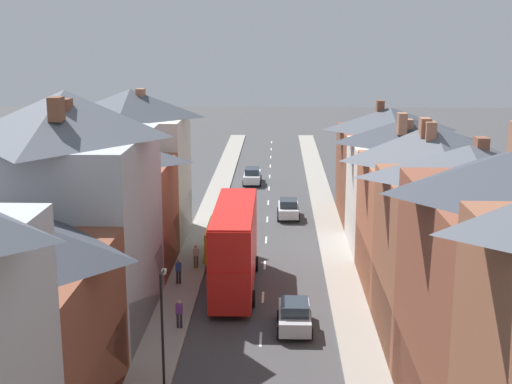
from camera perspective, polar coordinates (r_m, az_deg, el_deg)
The scene contains 14 objects.
pavement_left at distance 57.34m, azimuth -4.26°, elevation -3.15°, with size 2.20×104.00×0.14m, color gray.
pavement_right at distance 57.20m, azimuth 5.97°, elevation -3.23°, with size 2.20×104.00×0.14m, color gray.
centre_line_dashes at distance 55.15m, azimuth 0.82°, elevation -3.85°, with size 0.14×97.80×0.01m.
terrace_row_left at distance 34.11m, azimuth -17.23°, elevation -5.38°, with size 8.00×52.96×13.22m.
terrace_row_right at distance 35.73m, azimuth 16.92°, elevation -4.59°, with size 8.00×59.85×13.78m.
double_decker_bus_lead at distance 44.33m, azimuth -1.74°, elevation -4.30°, with size 2.74×10.80×5.30m.
car_near_blue at distance 39.10m, azimuth 3.10°, elevation -9.82°, with size 1.90×3.83×1.69m.
car_near_silver at distance 61.23m, azimuth 2.60°, elevation -1.33°, with size 1.90×3.82×1.68m.
car_parked_left_a at distance 74.66m, azimuth -0.31°, elevation 1.32°, with size 1.90×4.49×1.69m.
delivery_van at distance 50.70m, azimuth -2.77°, elevation -3.81°, with size 2.20×5.20×2.41m.
pedestrian_mid_left at distance 39.15m, azimuth -6.16°, elevation -9.55°, with size 0.36×0.22×1.61m.
pedestrian_mid_right at distance 45.61m, azimuth -6.23°, elevation -6.23°, with size 0.36×0.22×1.61m.
pedestrian_far_left at distance 48.42m, azimuth -4.83°, elevation -5.04°, with size 0.36×0.22×1.61m.
street_lamp at distance 32.51m, azimuth -7.48°, elevation -10.23°, with size 0.20×1.12×5.50m.
Camera 1 is at (0.80, -16.76, 16.02)m, focal length 50.00 mm.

